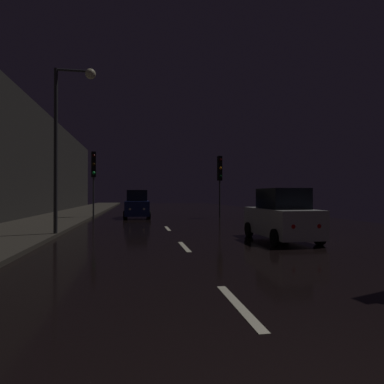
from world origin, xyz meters
TOP-DOWN VIEW (x-y plane):
  - ground at (0.00, 24.50)m, footprint 26.49×84.00m
  - sidewalk_left at (-7.04, 24.50)m, footprint 4.40×84.00m
  - building_facade_left at (-9.64, 21.00)m, footprint 0.80×63.00m
  - lane_centerline at (0.00, 9.04)m, footprint 0.16×14.31m
  - traffic_light_far_left at (-4.74, 23.22)m, footprint 0.38×0.48m
  - traffic_light_far_right at (4.75, 22.66)m, footprint 0.35×0.48m
  - streetlamp_overhead at (-4.48, 12.49)m, footprint 1.70×0.44m
  - car_approaching_headlights at (-1.56, 23.47)m, footprint 1.94×4.21m
  - car_parked_right_near at (3.94, 9.98)m, footprint 1.85×4.00m

SIDE VIEW (x-z plane):
  - ground at x=0.00m, z-range -0.02..0.00m
  - lane_centerline at x=0.00m, z-range 0.00..0.01m
  - sidewalk_left at x=-7.04m, z-range 0.00..0.15m
  - car_parked_right_near at x=3.94m, z-range -0.09..1.93m
  - car_approaching_headlights at x=-1.56m, z-range -0.09..2.03m
  - traffic_light_far_right at x=4.75m, z-range 1.07..5.82m
  - traffic_light_far_left at x=-4.74m, z-range 1.13..6.09m
  - building_facade_left at x=-9.64m, z-range 0.00..8.87m
  - streetlamp_overhead at x=-4.48m, z-range 1.17..8.32m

